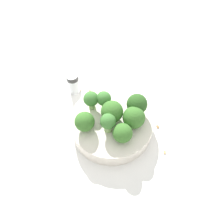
% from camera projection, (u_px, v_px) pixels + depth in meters
% --- Properties ---
extents(ground_plane, '(3.00, 3.00, 0.00)m').
position_uv_depth(ground_plane, '(112.00, 128.00, 0.57)').
color(ground_plane, white).
extents(bowl, '(0.20, 0.20, 0.05)m').
position_uv_depth(bowl, '(112.00, 124.00, 0.55)').
color(bowl, silver).
rests_on(bowl, ground_plane).
extents(broccoli_floret_0, '(0.04, 0.04, 0.05)m').
position_uv_depth(broccoli_floret_0, '(123.00, 133.00, 0.48)').
color(broccoli_floret_0, '#84AD66').
rests_on(broccoli_floret_0, bowl).
extents(broccoli_floret_1, '(0.05, 0.05, 0.06)m').
position_uv_depth(broccoli_floret_1, '(113.00, 111.00, 0.50)').
color(broccoli_floret_1, '#8EB770').
rests_on(broccoli_floret_1, bowl).
extents(broccoli_floret_2, '(0.04, 0.04, 0.06)m').
position_uv_depth(broccoli_floret_2, '(108.00, 122.00, 0.48)').
color(broccoli_floret_2, '#7A9E5B').
rests_on(broccoli_floret_2, bowl).
extents(broccoli_floret_3, '(0.04, 0.04, 0.05)m').
position_uv_depth(broccoli_floret_3, '(105.00, 99.00, 0.52)').
color(broccoli_floret_3, '#7A9E5B').
rests_on(broccoli_floret_3, bowl).
extents(broccoli_floret_4, '(0.05, 0.05, 0.05)m').
position_uv_depth(broccoli_floret_4, '(134.00, 118.00, 0.50)').
color(broccoli_floret_4, '#84AD66').
rests_on(broccoli_floret_4, bowl).
extents(broccoli_floret_5, '(0.05, 0.05, 0.06)m').
position_uv_depth(broccoli_floret_5, '(137.00, 104.00, 0.51)').
color(broccoli_floret_5, '#8EB770').
rests_on(broccoli_floret_5, bowl).
extents(broccoli_floret_6, '(0.04, 0.04, 0.05)m').
position_uv_depth(broccoli_floret_6, '(91.00, 99.00, 0.52)').
color(broccoli_floret_6, '#7A9E5B').
rests_on(broccoli_floret_6, bowl).
extents(broccoli_floret_7, '(0.05, 0.05, 0.05)m').
position_uv_depth(broccoli_floret_7, '(85.00, 122.00, 0.49)').
color(broccoli_floret_7, '#7A9E5B').
rests_on(broccoli_floret_7, bowl).
extents(pepper_shaker, '(0.03, 0.03, 0.06)m').
position_uv_depth(pepper_shaker, '(74.00, 83.00, 0.61)').
color(pepper_shaker, silver).
rests_on(pepper_shaker, ground_plane).
extents(almond_crumb_0, '(0.01, 0.01, 0.01)m').
position_uv_depth(almond_crumb_0, '(151.00, 114.00, 0.59)').
color(almond_crumb_0, tan).
rests_on(almond_crumb_0, ground_plane).
extents(almond_crumb_1, '(0.01, 0.01, 0.01)m').
position_uv_depth(almond_crumb_1, '(158.00, 126.00, 0.57)').
color(almond_crumb_1, olive).
rests_on(almond_crumb_1, ground_plane).
extents(almond_crumb_2, '(0.01, 0.01, 0.01)m').
position_uv_depth(almond_crumb_2, '(81.00, 90.00, 0.63)').
color(almond_crumb_2, '#AD7F4C').
rests_on(almond_crumb_2, ground_plane).
extents(almond_crumb_3, '(0.00, 0.01, 0.01)m').
position_uv_depth(almond_crumb_3, '(90.00, 90.00, 0.63)').
color(almond_crumb_3, tan).
rests_on(almond_crumb_3, ground_plane).
extents(almond_crumb_4, '(0.01, 0.01, 0.01)m').
position_uv_depth(almond_crumb_4, '(165.00, 152.00, 0.53)').
color(almond_crumb_4, tan).
rests_on(almond_crumb_4, ground_plane).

